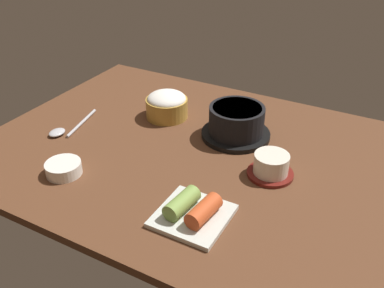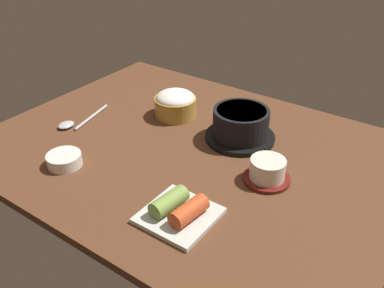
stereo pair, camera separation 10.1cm
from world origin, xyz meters
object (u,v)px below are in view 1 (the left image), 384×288
Objects in this scene: tea_cup_with_saucer at (271,166)px; kimchi_plate at (193,211)px; stone_pot at (236,122)px; rice_bowl at (167,105)px; spoon at (65,129)px; side_bowl_near at (64,168)px.

kimchi_plate is (-8.36, -20.86, -0.84)cm from tea_cup_with_saucer.
tea_cup_with_saucer is (13.65, -12.09, -1.53)cm from stone_pot.
rice_bowl is 27.86cm from spoon.
side_bowl_near is 19.73cm from spoon.
tea_cup_with_saucer is 1.30× the size of side_bowl_near.
rice_bowl is 35.05cm from side_bowl_near.
rice_bowl is 37.14cm from tea_cup_with_saucer.
stone_pot reaches higher than kimchi_plate.
rice_bowl reaches higher than side_bowl_near.
stone_pot is at bearing 25.32° from spoon.
stone_pot is 2.20× the size of side_bowl_near.
stone_pot is at bearing 138.47° from tea_cup_with_saucer.
rice_bowl reaches higher than kimchi_plate.
kimchi_plate is at bearing 1.30° from side_bowl_near.
stone_pot is 43.33cm from side_bowl_near.
stone_pot is at bearing 99.13° from kimchi_plate.
spoon is (-19.25, -19.89, -3.15)cm from rice_bowl.
tea_cup_with_saucer is 22.49cm from kimchi_plate.
kimchi_plate is at bearing -80.87° from stone_pot.
side_bowl_near is (-32.42, -0.73, -0.14)cm from kimchi_plate.
side_bowl_near is (-40.78, -21.60, -0.99)cm from tea_cup_with_saucer.
kimchi_plate is at bearing -16.84° from spoon.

